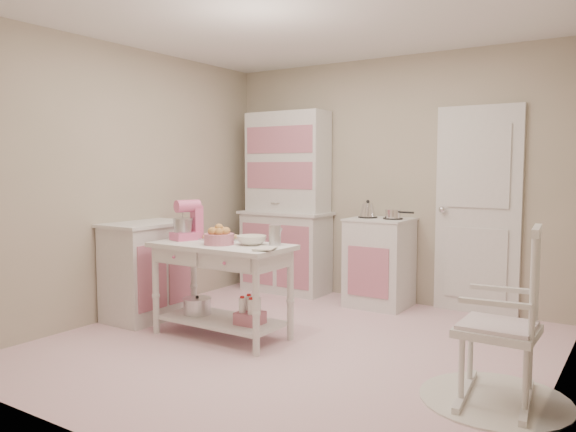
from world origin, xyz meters
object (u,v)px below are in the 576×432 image
(work_table, at_px, (222,290))
(stand_mixer, at_px, (186,221))
(stove, at_px, (380,262))
(bread_basket, at_px, (219,239))
(base_cabinet, at_px, (148,270))
(rocking_chair, at_px, (498,313))
(hutch, at_px, (286,202))

(work_table, height_order, stand_mixer, stand_mixer)
(stove, bearing_deg, bread_basket, -110.62)
(base_cabinet, xyz_separation_m, bread_basket, (1.00, -0.14, 0.39))
(stove, bearing_deg, rocking_chair, -48.88)
(hutch, height_order, base_cabinet, hutch)
(stand_mixer, bearing_deg, rocking_chair, 15.74)
(base_cabinet, xyz_separation_m, work_table, (0.98, -0.09, -0.06))
(hutch, height_order, stand_mixer, hutch)
(hutch, height_order, work_table, hutch)
(rocking_chair, bearing_deg, bread_basket, 172.36)
(work_table, distance_m, stand_mixer, 0.71)
(stand_mixer, xyz_separation_m, bread_basket, (0.44, -0.07, -0.12))
(work_table, xyz_separation_m, stand_mixer, (-0.42, 0.02, 0.57))
(stove, bearing_deg, base_cabinet, -135.53)
(stove, distance_m, base_cabinet, 2.33)
(stove, bearing_deg, work_table, -111.74)
(rocking_chair, relative_size, stand_mixer, 3.24)
(hutch, xyz_separation_m, work_table, (0.51, -1.77, -0.64))
(rocking_chair, xyz_separation_m, bread_basket, (-2.25, 0.05, 0.30))
(hutch, distance_m, stand_mixer, 1.75)
(stove, bearing_deg, hutch, 177.61)
(work_table, bearing_deg, bread_basket, -68.20)
(hutch, bearing_deg, stove, -2.39)
(stove, height_order, stand_mixer, stand_mixer)
(stove, relative_size, work_table, 0.77)
(hutch, relative_size, base_cabinet, 2.26)
(base_cabinet, relative_size, bread_basket, 3.68)
(stove, xyz_separation_m, bread_basket, (-0.67, -1.77, 0.39))
(stove, height_order, base_cabinet, same)
(work_table, distance_m, bread_basket, 0.45)
(rocking_chair, bearing_deg, stove, 124.67)
(work_table, bearing_deg, stove, 68.26)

